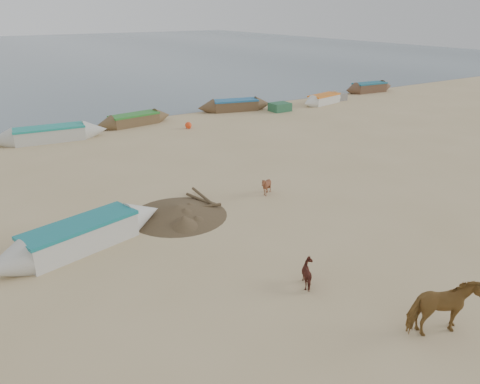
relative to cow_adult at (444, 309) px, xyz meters
name	(u,v)px	position (x,y,z in m)	size (l,w,h in m)	color
ground	(307,259)	(-0.36, 4.63, -0.75)	(140.00, 140.00, 0.00)	tan
cow_adult	(444,309)	(0.00, 0.00, 0.00)	(0.80, 1.76, 1.49)	brown
calf_front	(266,186)	(1.78, 9.87, -0.34)	(0.66, 0.74, 0.82)	brown
calf_right	(310,274)	(-1.28, 3.44, -0.37)	(0.74, 0.64, 0.75)	#58261C
near_canoe	(81,236)	(-6.26, 9.30, -0.27)	(6.51, 1.24, 0.95)	beige
debris_pile	(178,211)	(-2.38, 9.94, -0.52)	(3.80, 3.80, 0.44)	brown
waterline_canoes	(98,125)	(-0.92, 24.91, -0.32)	(55.31, 4.16, 0.90)	brown
beach_clutter	(158,122)	(2.86, 24.03, -0.45)	(44.01, 3.66, 0.64)	#2B6134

